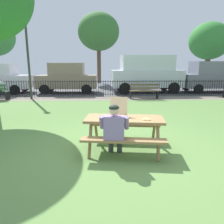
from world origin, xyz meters
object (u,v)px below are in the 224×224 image
picnic_table_foreground (124,125)px  pizza_slice_on_table (147,119)px  adult_at_table (114,129)px  parked_car_center (146,73)px  parked_car_right (215,76)px  park_bench_center (144,91)px  far_tree_center (210,41)px  lamp_post_walkway (28,51)px  parked_car_left (67,78)px  pizza_box_open (118,113)px  far_tree_midleft (99,32)px

picnic_table_foreground → pizza_slice_on_table: 0.54m
adult_at_table → parked_car_center: bearing=75.5°
picnic_table_foreground → parked_car_right: (7.18, 9.93, 0.50)m
picnic_table_foreground → park_bench_center: 7.50m
park_bench_center → parked_car_right: 6.03m
adult_at_table → parked_car_center: 10.77m
parked_car_right → far_tree_center: (2.59, 6.75, 2.88)m
lamp_post_walkway → parked_car_left: bearing=56.5°
park_bench_center → lamp_post_walkway: bearing=178.5°
pizza_slice_on_table → lamp_post_walkway: size_ratio=0.06×
adult_at_table → parked_car_center: size_ratio=0.25×
far_tree_center → park_bench_center: bearing=-130.3°
pizza_box_open → park_bench_center: size_ratio=0.34×
pizza_slice_on_table → far_tree_midleft: 17.35m
park_bench_center → parked_car_left: bearing=150.5°
far_tree_midleft → parked_car_right: bearing=-40.0°
pizza_slice_on_table → parked_car_left: parked_car_left is taller
park_bench_center → lamp_post_walkway: (-6.34, 0.16, 2.17)m
park_bench_center → pizza_slice_on_table: bearing=-100.1°
pizza_slice_on_table → adult_at_table: adult_at_table is taller
picnic_table_foreground → lamp_post_walkway: lamp_post_walkway is taller
adult_at_table → parked_car_center: parked_car_center is taller
pizza_slice_on_table → parked_car_left: bearing=108.5°
picnic_table_foreground → parked_car_left: bearing=106.2°
parked_car_center → parked_car_right: bearing=-0.0°
pizza_box_open → lamp_post_walkway: 8.73m
parked_car_right → lamp_post_walkway: bearing=-168.0°
pizza_slice_on_table → far_tree_center: bearing=61.1°
parked_car_center → far_tree_midleft: 8.27m
park_bench_center → parked_car_left: size_ratio=0.41×
parked_car_center → far_tree_midleft: far_tree_midleft is taller
pizza_box_open → adult_at_table: size_ratio=0.46×
park_bench_center → far_tree_midleft: (-2.68, 9.40, 4.35)m
lamp_post_walkway → parked_car_right: bearing=12.0°
adult_at_table → lamp_post_walkway: (-4.27, 7.91, 1.93)m
picnic_table_foreground → parked_car_left: size_ratio=0.50×
pizza_box_open → parked_car_left: parked_car_left is taller
picnic_table_foreground → park_bench_center: size_ratio=1.22×
parked_car_left → far_tree_center: (12.66, 6.75, 2.96)m
parked_car_left → picnic_table_foreground: bearing=-73.8°
lamp_post_walkway → parked_car_left: lamp_post_walkway is taller
pizza_box_open → park_bench_center: bearing=74.8°
picnic_table_foreground → parked_car_center: bearing=76.2°
pizza_box_open → far_tree_center: bearing=59.1°
parked_car_left → far_tree_midleft: size_ratio=0.60×
parked_car_center → picnic_table_foreground: bearing=-103.8°
parked_car_left → parked_car_center: (5.32, 0.00, 0.29)m
pizza_box_open → pizza_slice_on_table: pizza_box_open is taller
picnic_table_foreground → park_bench_center: bearing=76.0°
parked_car_right → pizza_slice_on_table: bearing=-123.6°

